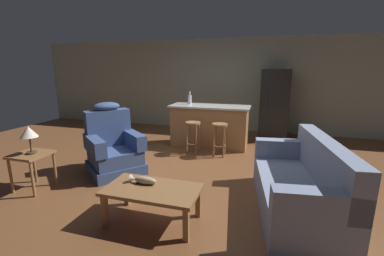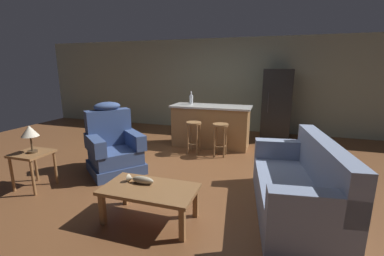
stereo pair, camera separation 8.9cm
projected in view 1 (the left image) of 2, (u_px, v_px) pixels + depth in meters
ground_plane at (193, 166)px, 4.77m from camera, size 12.00×12.00×0.00m
back_wall at (224, 85)px, 7.40m from camera, size 12.00×0.05×2.60m
coffee_table at (152, 192)px, 2.99m from camera, size 1.10×0.60×0.42m
fish_figurine at (143, 180)px, 3.08m from camera, size 0.34×0.10×0.10m
couch at (300, 186)px, 3.19m from camera, size 1.09×2.00×0.94m
recliner_near_lamp at (113, 148)px, 4.47m from camera, size 1.18×1.18×1.20m
end_table at (32, 160)px, 3.77m from camera, size 0.48×0.48×0.56m
table_lamp at (29, 133)px, 3.67m from camera, size 0.24×0.24×0.41m
kitchen_island at (209, 126)px, 5.93m from camera, size 1.80×0.70×0.95m
bar_stool_left at (193, 132)px, 5.40m from camera, size 0.32×0.32×0.68m
bar_stool_right at (220, 134)px, 5.24m from camera, size 0.32×0.32×0.68m
refrigerator at (274, 104)px, 6.56m from camera, size 0.70×0.69×1.76m
bottle_tall_green at (190, 99)px, 6.03m from camera, size 0.09×0.09×0.30m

